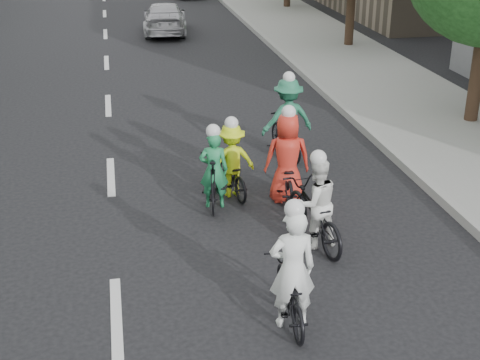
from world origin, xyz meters
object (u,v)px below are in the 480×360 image
object	(u,v)px
cyclist_1	(213,176)
cyclist_4	(290,283)
cyclist_2	(231,166)
follow_car_lead	(165,18)
cyclist_0	(315,210)
cyclist_5	(286,167)
cyclist_3	(287,124)

from	to	relation	value
cyclist_1	cyclist_4	world-z (taller)	cyclist_4
cyclist_2	follow_car_lead	world-z (taller)	cyclist_2
cyclist_0	follow_car_lead	distance (m)	18.29
cyclist_0	follow_car_lead	xyz separation A→B (m)	(-0.83, 18.27, 0.01)
cyclist_0	cyclist_1	size ratio (longest dim) A/B	1.20
cyclist_5	cyclist_4	bearing A→B (deg)	83.43
cyclist_1	follow_car_lead	distance (m)	16.51
cyclist_0	cyclist_1	bearing A→B (deg)	-61.37
cyclist_2	cyclist_3	xyz separation A→B (m)	(1.52, 1.68, 0.18)
cyclist_1	cyclist_3	bearing A→B (deg)	-123.53
cyclist_2	cyclist_3	bearing A→B (deg)	-142.18
cyclist_3	cyclist_4	size ratio (longest dim) A/B	1.04
cyclist_1	cyclist_2	xyz separation A→B (m)	(0.40, 0.40, 0.01)
cyclist_3	cyclist_0	bearing A→B (deg)	73.53
cyclist_4	follow_car_lead	distance (m)	20.31
cyclist_4	cyclist_5	world-z (taller)	cyclist_5
cyclist_2	cyclist_4	distance (m)	4.22
cyclist_3	follow_car_lead	world-z (taller)	cyclist_3
cyclist_0	cyclist_4	size ratio (longest dim) A/B	1.08
cyclist_3	follow_car_lead	size ratio (longest dim) A/B	0.46
cyclist_2	cyclist_4	bearing A→B (deg)	80.49
cyclist_2	follow_car_lead	size ratio (longest dim) A/B	0.39
cyclist_0	cyclist_4	bearing A→B (deg)	55.77
cyclist_3	cyclist_5	size ratio (longest dim) A/B	1.03
cyclist_2	cyclist_5	distance (m)	1.06
cyclist_3	follow_car_lead	distance (m)	14.48
follow_car_lead	cyclist_0	bearing A→B (deg)	97.34
cyclist_1	cyclist_3	world-z (taller)	cyclist_3
cyclist_0	cyclist_4	distance (m)	2.25
follow_car_lead	cyclist_4	bearing A→B (deg)	94.41
cyclist_1	cyclist_5	distance (m)	1.36
cyclist_1	cyclist_4	bearing A→B (deg)	105.77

